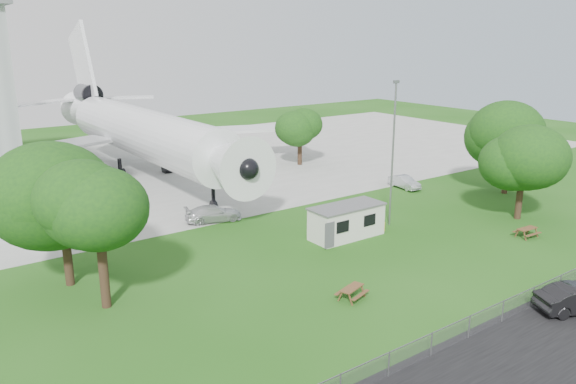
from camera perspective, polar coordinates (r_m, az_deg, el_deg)
ground at (r=39.14m, az=8.35°, el=-7.93°), size 160.00×160.00×0.00m
asphalt_strip at (r=32.22m, az=25.17°, el=-14.73°), size 120.00×8.00×0.02m
concrete_apron at (r=70.08m, az=-13.76°, el=2.30°), size 120.00×46.00×0.03m
airliner at (r=66.42m, az=-14.93°, el=6.14°), size 46.36×47.73×17.69m
site_cabin at (r=44.87m, az=5.98°, el=-2.97°), size 6.76×2.74×2.62m
picnic_west at (r=35.10m, az=6.48°, el=-10.72°), size 2.17×1.97×0.76m
picnic_east at (r=48.86m, az=23.05°, el=-4.23°), size 1.88×1.60×0.76m
fence at (r=33.73m, az=19.91°, el=-12.76°), size 58.00×0.04×1.30m
lamp_mast at (r=47.13m, az=10.58°, el=3.65°), size 0.16×0.16×12.00m
tree_west_big at (r=37.43m, az=-22.08°, el=-0.45°), size 8.63×8.63×10.22m
tree_west_small at (r=33.41m, az=-18.80°, el=-1.41°), size 6.39×6.39×9.42m
tree_east_front at (r=52.23m, az=22.80°, el=2.80°), size 6.51×6.51×8.33m
tree_east_back at (r=60.44m, az=21.63°, el=5.17°), size 7.84×7.84×9.70m
tree_far_apron at (r=69.53m, az=1.22°, el=6.52°), size 5.94×5.94×7.62m
car_ne_sedan at (r=60.45m, az=11.75°, el=0.97°), size 1.82×4.05×1.29m
car_apron_van at (r=48.96m, az=-7.60°, el=-2.19°), size 5.19×3.18×1.41m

